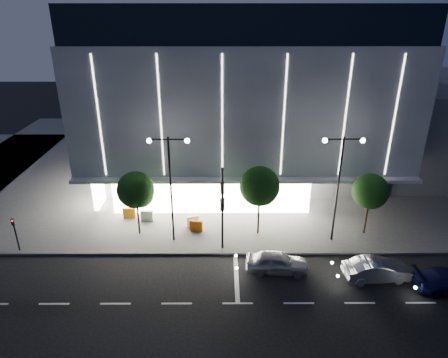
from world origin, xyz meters
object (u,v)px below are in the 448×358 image
barrier_a (129,213)px  barrier_d (193,221)px  car_lead (277,262)px  car_second (377,270)px  ped_signal_far (15,231)px  barrier_b (147,216)px  street_lamp_east (340,175)px  street_lamp_west (170,175)px  tree_left (136,192)px  tree_right (370,193)px  barrier_c (196,226)px  tree_mid (260,188)px  traffic_mast (222,201)px

barrier_a → barrier_d: same height
car_lead → car_second: size_ratio=0.96×
ped_signal_far → barrier_b: (9.27, 4.62, -1.24)m
street_lamp_east → car_second: 7.44m
barrier_a → barrier_d: bearing=-16.9°
street_lamp_west → barrier_a: 7.81m
ped_signal_far → tree_left: (9.03, 2.52, 2.15)m
ped_signal_far → barrier_a: 9.26m
ped_signal_far → tree_right: size_ratio=0.54×
tree_right → car_second: bearing=-100.5°
tree_left → car_second: size_ratio=1.21×
tree_right → barrier_b: 19.14m
barrier_c → car_second: bearing=-15.8°
street_lamp_east → barrier_d: size_ratio=8.18×
street_lamp_east → tree_mid: street_lamp_east is taller
traffic_mast → car_second: 11.94m
tree_mid → tree_right: bearing=-0.0°
ped_signal_far → tree_left: 9.61m
street_lamp_east → barrier_d: (-11.58, 2.15, -5.31)m
ped_signal_far → traffic_mast: bearing=-4.1°
barrier_b → car_lead: bearing=-30.3°
traffic_mast → tree_right: 12.63m
tree_left → barrier_d: tree_left is taller
tree_right → tree_mid: bearing=180.0°
barrier_a → barrier_c: (6.17, -2.32, 0.00)m
street_lamp_west → street_lamp_east: 13.00m
traffic_mast → street_lamp_west: size_ratio=0.79×
ped_signal_far → street_lamp_west: bearing=7.1°
street_lamp_east → ped_signal_far: (-25.00, -1.50, -4.07)m
street_lamp_east → car_second: street_lamp_east is taller
barrier_b → barrier_a: bearing=165.9°
traffic_mast → barrier_a: bearing=143.1°
street_lamp_west → car_second: (14.91, -4.98, -5.18)m
tree_left → tree_right: 19.00m
traffic_mast → tree_left: traffic_mast is taller
street_lamp_west → street_lamp_east: size_ratio=1.00×
car_second → barrier_a: (-19.32, 8.64, -0.13)m
ped_signal_far → car_second: ped_signal_far is taller
tree_mid → barrier_a: 12.30m
car_second → barrier_b: car_second is taller
car_lead → barrier_a: car_lead is taller
barrier_b → barrier_c: bearing=-18.1°
tree_left → tree_mid: tree_mid is taller
street_lamp_west → tree_right: (16.03, 1.02, -2.07)m
traffic_mast → ped_signal_far: 16.35m
car_second → barrier_d: bearing=57.5°
tree_left → barrier_a: size_ratio=5.20×
barrier_d → barrier_a: bearing=145.3°
tree_left → car_second: bearing=-18.6°
tree_mid → barrier_b: tree_mid is taller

